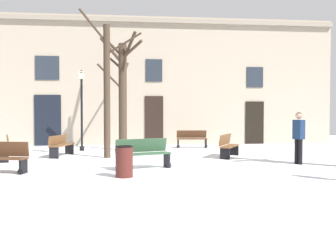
{
  "coord_description": "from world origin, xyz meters",
  "views": [
    {
      "loc": [
        -1.63,
        -12.84,
        1.76
      ],
      "look_at": [
        0.0,
        1.8,
        1.27
      ],
      "focal_mm": 42.5,
      "sensor_mm": 36.0,
      "label": 1
    }
  ],
  "objects_px": {
    "bench_near_lamp": "(192,139)",
    "bench_far_corner": "(143,153)",
    "streetlamp": "(82,101)",
    "bench_back_to_back_right": "(4,147)",
    "person_crossing_plaza": "(299,135)",
    "tree_left_of_center": "(107,85)",
    "bench_facing_shops": "(228,145)",
    "tree_center": "(122,89)",
    "litter_bin": "(124,161)",
    "bench_back_to_back_left": "(61,145)"
  },
  "relations": [
    {
      "from": "streetlamp",
      "to": "bench_near_lamp",
      "type": "distance_m",
      "value": 5.77
    },
    {
      "from": "litter_bin",
      "to": "bench_near_lamp",
      "type": "height_order",
      "value": "bench_near_lamp"
    },
    {
      "from": "streetlamp",
      "to": "litter_bin",
      "type": "height_order",
      "value": "streetlamp"
    },
    {
      "from": "bench_near_lamp",
      "to": "person_crossing_plaza",
      "type": "relative_size",
      "value": 0.88
    },
    {
      "from": "streetlamp",
      "to": "bench_far_corner",
      "type": "distance_m",
      "value": 7.03
    },
    {
      "from": "bench_back_to_back_right",
      "to": "person_crossing_plaza",
      "type": "height_order",
      "value": "person_crossing_plaza"
    },
    {
      "from": "litter_bin",
      "to": "bench_back_to_back_left",
      "type": "relative_size",
      "value": 0.48
    },
    {
      "from": "streetlamp",
      "to": "bench_near_lamp",
      "type": "bearing_deg",
      "value": 11.34
    },
    {
      "from": "tree_left_of_center",
      "to": "bench_near_lamp",
      "type": "height_order",
      "value": "tree_left_of_center"
    },
    {
      "from": "bench_far_corner",
      "to": "bench_near_lamp",
      "type": "bearing_deg",
      "value": 48.31
    },
    {
      "from": "bench_back_to_back_left",
      "to": "streetlamp",
      "type": "bearing_deg",
      "value": -0.92
    },
    {
      "from": "tree_center",
      "to": "bench_near_lamp",
      "type": "relative_size",
      "value": 3.49
    },
    {
      "from": "tree_center",
      "to": "bench_far_corner",
      "type": "relative_size",
      "value": 3.06
    },
    {
      "from": "person_crossing_plaza",
      "to": "litter_bin",
      "type": "bearing_deg",
      "value": -89.5
    },
    {
      "from": "streetlamp",
      "to": "bench_near_lamp",
      "type": "height_order",
      "value": "streetlamp"
    },
    {
      "from": "tree_center",
      "to": "bench_back_to_back_right",
      "type": "xyz_separation_m",
      "value": [
        -4.32,
        -3.8,
        -2.42
      ]
    },
    {
      "from": "tree_left_of_center",
      "to": "bench_back_to_back_left",
      "type": "bearing_deg",
      "value": 160.2
    },
    {
      "from": "tree_center",
      "to": "bench_near_lamp",
      "type": "xyz_separation_m",
      "value": [
        3.49,
        0.82,
        -2.45
      ]
    },
    {
      "from": "streetlamp",
      "to": "bench_facing_shops",
      "type": "height_order",
      "value": "streetlamp"
    },
    {
      "from": "bench_back_to_back_right",
      "to": "person_crossing_plaza",
      "type": "relative_size",
      "value": 0.9
    },
    {
      "from": "tree_center",
      "to": "bench_back_to_back_left",
      "type": "xyz_separation_m",
      "value": [
        -2.47,
        -2.61,
        -2.44
      ]
    },
    {
      "from": "bench_near_lamp",
      "to": "bench_back_to_back_left",
      "type": "bearing_deg",
      "value": -145.81
    },
    {
      "from": "tree_left_of_center",
      "to": "streetlamp",
      "type": "xyz_separation_m",
      "value": [
        -1.28,
        3.03,
        -0.54
      ]
    },
    {
      "from": "bench_back_to_back_right",
      "to": "bench_near_lamp",
      "type": "height_order",
      "value": "bench_back_to_back_right"
    },
    {
      "from": "tree_center",
      "to": "bench_back_to_back_left",
      "type": "height_order",
      "value": "tree_center"
    },
    {
      "from": "litter_bin",
      "to": "person_crossing_plaza",
      "type": "distance_m",
      "value": 6.32
    },
    {
      "from": "bench_near_lamp",
      "to": "streetlamp",
      "type": "bearing_deg",
      "value": -164.39
    },
    {
      "from": "streetlamp",
      "to": "bench_back_to_back_left",
      "type": "xyz_separation_m",
      "value": [
        -0.6,
        -2.35,
        -1.84
      ]
    },
    {
      "from": "streetlamp",
      "to": "bench_back_to_back_right",
      "type": "relative_size",
      "value": 2.33
    },
    {
      "from": "streetlamp",
      "to": "bench_back_to_back_right",
      "type": "distance_m",
      "value": 4.68
    },
    {
      "from": "tree_center",
      "to": "streetlamp",
      "type": "relative_size",
      "value": 1.46
    },
    {
      "from": "litter_bin",
      "to": "bench_far_corner",
      "type": "xyz_separation_m",
      "value": [
        0.59,
        1.56,
        0.06
      ]
    },
    {
      "from": "bench_back_to_back_left",
      "to": "bench_back_to_back_right",
      "type": "bearing_deg",
      "value": 136.19
    },
    {
      "from": "bench_back_to_back_right",
      "to": "streetlamp",
      "type": "bearing_deg",
      "value": 128.4
    },
    {
      "from": "tree_center",
      "to": "person_crossing_plaza",
      "type": "xyz_separation_m",
      "value": [
        6.01,
        -6.01,
        -1.9
      ]
    },
    {
      "from": "bench_near_lamp",
      "to": "bench_far_corner",
      "type": "bearing_deg",
      "value": -106.65
    },
    {
      "from": "bench_back_to_back_right",
      "to": "person_crossing_plaza",
      "type": "bearing_deg",
      "value": 60.91
    },
    {
      "from": "bench_back_to_back_right",
      "to": "tree_center",
      "type": "bearing_deg",
      "value": 114.36
    },
    {
      "from": "streetlamp",
      "to": "person_crossing_plaza",
      "type": "relative_size",
      "value": 2.1
    },
    {
      "from": "tree_left_of_center",
      "to": "bench_far_corner",
      "type": "height_order",
      "value": "tree_left_of_center"
    },
    {
      "from": "litter_bin",
      "to": "bench_back_to_back_right",
      "type": "xyz_separation_m",
      "value": [
        -4.39,
        4.32,
        0.05
      ]
    },
    {
      "from": "litter_bin",
      "to": "streetlamp",
      "type": "bearing_deg",
      "value": 103.88
    },
    {
      "from": "bench_back_to_back_right",
      "to": "bench_back_to_back_left",
      "type": "height_order",
      "value": "bench_back_to_back_right"
    },
    {
      "from": "bench_back_to_back_left",
      "to": "tree_center",
      "type": "bearing_deg",
      "value": -30.12
    },
    {
      "from": "streetlamp",
      "to": "bench_far_corner",
      "type": "xyz_separation_m",
      "value": [
        2.54,
        -6.3,
        -1.8
      ]
    },
    {
      "from": "bench_near_lamp",
      "to": "bench_back_to_back_left",
      "type": "height_order",
      "value": "bench_near_lamp"
    },
    {
      "from": "litter_bin",
      "to": "tree_center",
      "type": "bearing_deg",
      "value": 90.53
    },
    {
      "from": "tree_center",
      "to": "person_crossing_plaza",
      "type": "bearing_deg",
      "value": -45.01
    },
    {
      "from": "tree_left_of_center",
      "to": "litter_bin",
      "type": "bearing_deg",
      "value": -82.2
    },
    {
      "from": "bench_far_corner",
      "to": "bench_back_to_back_left",
      "type": "bearing_deg",
      "value": 107.65
    }
  ]
}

